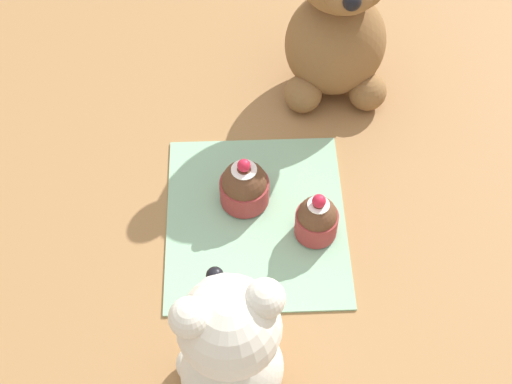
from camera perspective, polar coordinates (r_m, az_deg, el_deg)
ground_plane at (r=0.83m, az=0.00°, el=-2.28°), size 4.00×4.00×0.00m
knitted_placemat at (r=0.83m, az=0.00°, el=-2.17°), size 0.21×0.24×0.01m
teddy_bear_cream at (r=0.65m, az=-2.08°, el=-12.45°), size 0.11×0.11×0.20m
teddy_bear_tan at (r=0.89m, az=6.69°, el=14.10°), size 0.13×0.14×0.26m
cupcake_near_cream_bear at (r=0.79m, az=4.89°, el=-2.14°), size 0.05×0.05×0.07m
cupcake_near_tan_bear at (r=0.82m, az=-0.94°, el=0.50°), size 0.06×0.06×0.07m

